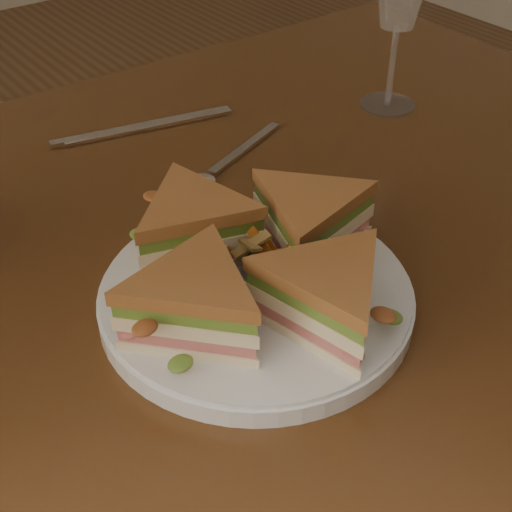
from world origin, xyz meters
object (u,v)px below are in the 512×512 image
(plate, at_px, (256,297))
(table, at_px, (211,328))
(sandwich_wedges, at_px, (256,261))
(knife, at_px, (138,129))
(spoon, at_px, (207,175))

(plate, bearing_deg, table, 83.16)
(table, height_order, sandwich_wedges, sandwich_wedges)
(table, bearing_deg, plate, -96.84)
(plate, distance_m, knife, 0.33)
(plate, relative_size, knife, 1.19)
(spoon, bearing_deg, knife, 71.17)
(knife, bearing_deg, table, -92.40)
(sandwich_wedges, xyz_separation_m, spoon, (0.08, 0.19, -0.04))
(sandwich_wedges, bearing_deg, knife, 77.53)
(spoon, bearing_deg, plate, -133.40)
(sandwich_wedges, distance_m, spoon, 0.21)
(spoon, bearing_deg, sandwich_wedges, -133.40)
(spoon, xyz_separation_m, knife, (-0.01, 0.14, -0.00))
(table, xyz_separation_m, plate, (-0.01, -0.09, 0.11))
(table, xyz_separation_m, sandwich_wedges, (-0.01, -0.09, 0.14))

